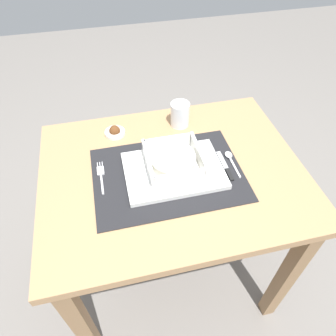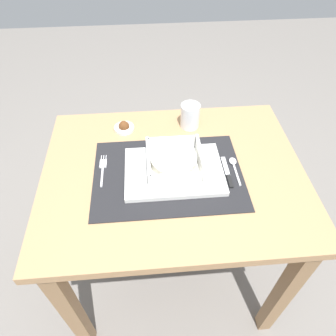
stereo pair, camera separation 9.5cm
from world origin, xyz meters
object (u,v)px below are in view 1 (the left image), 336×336
(porridge_bowl, at_px, (174,161))
(spoon, at_px, (230,157))
(fork, at_px, (101,175))
(dining_table, at_px, (172,193))
(butter_knife, at_px, (226,167))
(drinking_glass, at_px, (180,115))
(condiment_saucer, at_px, (115,132))

(porridge_bowl, relative_size, spoon, 1.44)
(porridge_bowl, height_order, spoon, porridge_bowl)
(porridge_bowl, distance_m, fork, 0.23)
(dining_table, relative_size, porridge_bowl, 4.92)
(porridge_bowl, height_order, butter_knife, porridge_bowl)
(dining_table, height_order, spoon, spoon)
(spoon, bearing_deg, dining_table, 176.79)
(porridge_bowl, bearing_deg, butter_knife, -10.11)
(porridge_bowl, xyz_separation_m, drinking_glass, (0.08, 0.22, -0.00))
(dining_table, bearing_deg, butter_knife, -11.17)
(condiment_saucer, bearing_deg, drinking_glass, 0.37)
(drinking_glass, height_order, condiment_saucer, drinking_glass)
(fork, relative_size, spoon, 1.15)
(spoon, height_order, drinking_glass, drinking_glass)
(fork, xyz_separation_m, butter_knife, (0.39, -0.06, 0.00))
(spoon, xyz_separation_m, butter_knife, (-0.03, -0.04, -0.00))
(fork, distance_m, drinking_glass, 0.36)
(drinking_glass, bearing_deg, dining_table, -110.15)
(spoon, xyz_separation_m, condiment_saucer, (-0.35, 0.21, 0.00))
(dining_table, xyz_separation_m, condiment_saucer, (-0.16, 0.22, 0.13))
(spoon, bearing_deg, butter_knife, -131.15)
(porridge_bowl, height_order, drinking_glass, drinking_glass)
(dining_table, xyz_separation_m, fork, (-0.22, 0.03, 0.13))
(porridge_bowl, height_order, fork, porridge_bowl)
(drinking_glass, relative_size, condiment_saucer, 1.25)
(dining_table, relative_size, spoon, 7.09)
(fork, xyz_separation_m, condiment_saucer, (0.07, 0.19, 0.01))
(dining_table, distance_m, butter_knife, 0.21)
(fork, height_order, drinking_glass, drinking_glass)
(dining_table, distance_m, porridge_bowl, 0.16)
(butter_knife, xyz_separation_m, drinking_glass, (-0.09, 0.25, 0.03))
(butter_knife, bearing_deg, fork, 174.74)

